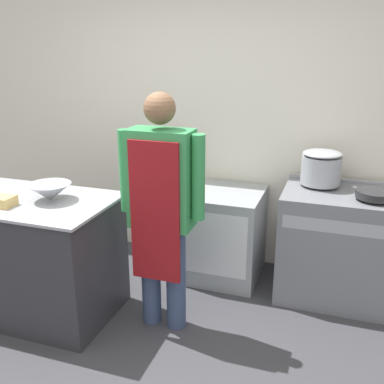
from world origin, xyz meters
TOP-DOWN VIEW (x-y plane):
  - wall_back at (0.00, 1.98)m, footprint 8.00×0.05m
  - prep_counter at (-1.03, 0.59)m, footprint 1.25×0.78m
  - stove at (1.17, 1.56)m, footprint 0.95×0.68m
  - fridge_unit at (0.20, 1.60)m, footprint 0.63×0.66m
  - person_cook at (-0.03, 0.73)m, footprint 0.61×0.24m
  - mixing_bowl at (-0.85, 0.63)m, footprint 0.31×0.31m
  - plastic_tub at (-1.08, 0.42)m, footprint 0.14×0.14m
  - stock_pot at (0.96, 1.68)m, footprint 0.31×0.31m
  - saute_pan at (1.36, 1.45)m, footprint 0.28×0.28m

SIDE VIEW (x-z plane):
  - fridge_unit at x=0.20m, z-range 0.00..0.78m
  - stove at x=1.17m, z-range -0.01..0.90m
  - prep_counter at x=-1.03m, z-range 0.00..0.91m
  - saute_pan at x=1.36m, z-range 0.91..0.96m
  - plastic_tub at x=-1.08m, z-range 0.91..0.98m
  - person_cook at x=-0.03m, z-range 0.11..1.81m
  - mixing_bowl at x=-0.85m, z-range 0.91..1.04m
  - stock_pot at x=0.96m, z-range 0.91..1.19m
  - wall_back at x=0.00m, z-range 0.00..2.70m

